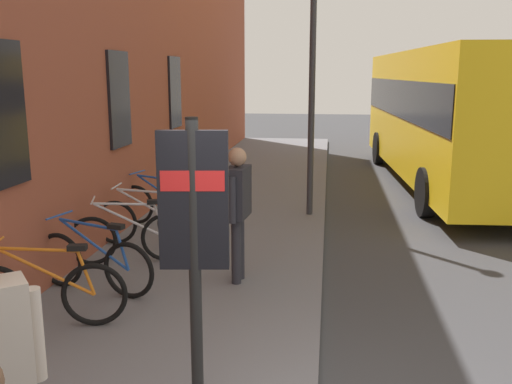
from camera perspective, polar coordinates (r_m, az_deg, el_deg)
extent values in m
plane|color=#38383A|center=(10.19, 12.52, -4.54)|extent=(60.00, 60.00, 0.00)
cube|color=slate|center=(12.20, -1.27, -1.24)|extent=(24.00, 3.50, 0.12)
cube|color=black|center=(6.74, -24.29, 7.12)|extent=(0.90, 0.06, 1.60)
cube|color=black|center=(9.89, -13.65, 9.05)|extent=(0.90, 0.06, 1.60)
cube|color=black|center=(13.22, -8.20, 9.92)|extent=(0.90, 0.06, 1.60)
torus|color=black|center=(6.49, -15.98, -9.92)|extent=(0.20, 0.72, 0.72)
cylinder|color=orange|center=(6.52, -20.46, -7.54)|extent=(0.23, 1.01, 0.58)
cylinder|color=orange|center=(6.46, -21.26, -5.43)|extent=(0.20, 0.84, 0.09)
cylinder|color=orange|center=(6.42, -16.77, -7.83)|extent=(0.07, 0.19, 0.51)
cube|color=black|center=(6.34, -17.59, -5.35)|extent=(0.14, 0.22, 0.06)
torus|color=black|center=(7.76, -19.20, -6.49)|extent=(0.24, 0.71, 0.72)
torus|color=black|center=(7.14, -12.73, -7.71)|extent=(0.24, 0.71, 0.72)
cylinder|color=#1E4CA5|center=(7.34, -16.07, -5.08)|extent=(0.29, 0.99, 0.58)
cylinder|color=#1E4CA5|center=(7.32, -16.65, -3.13)|extent=(0.25, 0.83, 0.09)
cylinder|color=#1E4CA5|center=(7.10, -13.33, -5.71)|extent=(0.08, 0.19, 0.51)
cube|color=black|center=(7.06, -13.94, -3.39)|extent=(0.15, 0.22, 0.06)
cylinder|color=#1E4CA5|center=(7.56, -19.22, -2.22)|extent=(0.47, 0.14, 0.02)
torus|color=black|center=(8.46, -16.24, -4.77)|extent=(0.28, 0.70, 0.72)
torus|color=black|center=(8.41, -9.09, -4.52)|extent=(0.28, 0.70, 0.72)
cylinder|color=silver|center=(8.35, -12.59, -2.84)|extent=(0.35, 0.98, 0.58)
cylinder|color=silver|center=(8.29, -13.19, -1.19)|extent=(0.30, 0.82, 0.09)
cylinder|color=silver|center=(8.35, -9.67, -2.90)|extent=(0.09, 0.19, 0.51)
cube|color=black|center=(8.28, -10.26, -0.98)|extent=(0.16, 0.22, 0.06)
cylinder|color=silver|center=(8.31, -16.14, -0.79)|extent=(0.46, 0.17, 0.02)
torus|color=black|center=(9.39, -14.00, -3.00)|extent=(0.09, 0.72, 0.72)
torus|color=black|center=(9.10, -7.73, -3.21)|extent=(0.09, 0.72, 0.72)
cylinder|color=silver|center=(9.16, -10.83, -1.45)|extent=(0.08, 1.02, 0.58)
cylinder|color=silver|center=(9.12, -11.35, 0.09)|extent=(0.07, 0.85, 0.09)
cylinder|color=silver|center=(9.06, -8.23, -1.67)|extent=(0.04, 0.19, 0.51)
cube|color=black|center=(9.01, -8.75, 0.13)|extent=(0.11, 0.20, 0.06)
cylinder|color=silver|center=(9.24, -13.90, 0.59)|extent=(0.48, 0.04, 0.02)
torus|color=black|center=(10.56, -11.98, -1.24)|extent=(0.24, 0.71, 0.72)
torus|color=black|center=(10.03, -6.98, -1.77)|extent=(0.24, 0.71, 0.72)
cylinder|color=#1E4CA5|center=(10.21, -9.48, -0.01)|extent=(0.29, 0.99, 0.58)
cylinder|color=#1E4CA5|center=(10.20, -9.89, 1.39)|extent=(0.25, 0.83, 0.09)
cylinder|color=#1E4CA5|center=(10.01, -7.39, -0.34)|extent=(0.08, 0.19, 0.51)
cube|color=black|center=(9.99, -7.81, 1.32)|extent=(0.15, 0.22, 0.06)
cylinder|color=#1E4CA5|center=(10.42, -11.90, 1.95)|extent=(0.47, 0.14, 0.02)
cylinder|color=black|center=(4.57, -6.17, -7.63)|extent=(0.10, 0.10, 2.40)
cube|color=black|center=(4.42, -6.33, -0.89)|extent=(0.15, 0.56, 1.10)
cube|color=red|center=(4.39, -6.38, 1.21)|extent=(0.15, 0.50, 0.16)
cube|color=yellow|center=(15.13, 18.80, 7.57)|extent=(10.63, 3.09, 3.00)
cube|color=black|center=(15.11, 18.89, 8.93)|extent=(10.42, 3.12, 0.90)
cylinder|color=black|center=(11.78, 16.75, -0.03)|extent=(1.01, 0.31, 1.00)
cylinder|color=black|center=(18.80, 19.54, 4.12)|extent=(1.01, 0.31, 1.00)
cylinder|color=black|center=(18.31, 12.26, 4.34)|extent=(1.01, 0.31, 1.00)
cylinder|color=#B2A599|center=(3.77, -21.39, -13.23)|extent=(0.10, 0.10, 0.59)
cylinder|color=#26262D|center=(7.59, -1.66, -5.57)|extent=(0.13, 0.13, 0.88)
cylinder|color=#26262D|center=(7.42, -2.01, -5.98)|extent=(0.13, 0.13, 0.88)
cube|color=#26262D|center=(7.31, -1.87, -0.01)|extent=(0.53, 0.30, 0.66)
sphere|color=tan|center=(7.23, -1.90, 3.57)|extent=(0.24, 0.24, 0.24)
cylinder|color=#26262D|center=(7.59, -1.33, 0.11)|extent=(0.10, 0.10, 0.59)
cylinder|color=#26262D|center=(7.05, -2.45, -0.82)|extent=(0.10, 0.10, 0.59)
cylinder|color=#333338|center=(10.83, 5.69, 11.41)|extent=(0.12, 0.12, 5.26)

